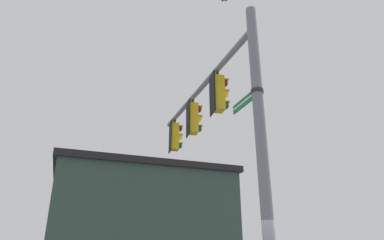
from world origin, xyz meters
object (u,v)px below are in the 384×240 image
(traffic_light_mid_inner, at_px, (194,119))
(traffic_light_mid_outer, at_px, (175,137))
(street_name_sign, at_px, (250,97))
(traffic_light_nearest_pole, at_px, (219,94))

(traffic_light_mid_inner, distance_m, traffic_light_mid_outer, 2.00)
(traffic_light_mid_outer, xyz_separation_m, street_name_sign, (5.59, 0.84, -0.87))
(traffic_light_mid_inner, xyz_separation_m, traffic_light_mid_outer, (-1.98, -0.31, 0.00))
(traffic_light_nearest_pole, bearing_deg, traffic_light_mid_outer, -171.20)
(traffic_light_mid_outer, relative_size, street_name_sign, 1.05)
(traffic_light_nearest_pole, xyz_separation_m, traffic_light_mid_outer, (-3.95, -0.61, 0.00))
(street_name_sign, bearing_deg, traffic_light_mid_outer, -171.41)
(traffic_light_mid_inner, relative_size, traffic_light_mid_outer, 1.00)
(traffic_light_nearest_pole, bearing_deg, street_name_sign, 8.07)
(traffic_light_mid_outer, bearing_deg, traffic_light_nearest_pole, 8.80)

